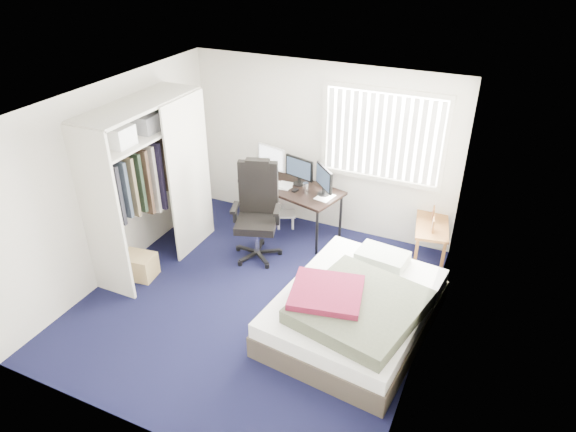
# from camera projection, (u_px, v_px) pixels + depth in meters

# --- Properties ---
(ground) EXTENTS (4.20, 4.20, 0.00)m
(ground) POSITION_uv_depth(u_px,v_px,m) (257.00, 300.00, 6.40)
(ground) COLOR black
(ground) RESTS_ON ground
(room_shell) EXTENTS (4.20, 4.20, 4.20)m
(room_shell) POSITION_uv_depth(u_px,v_px,m) (253.00, 192.00, 5.65)
(room_shell) COLOR silver
(room_shell) RESTS_ON ground
(window_assembly) EXTENTS (1.72, 0.09, 1.32)m
(window_assembly) POSITION_uv_depth(u_px,v_px,m) (383.00, 136.00, 6.89)
(window_assembly) COLOR white
(window_assembly) RESTS_ON ground
(closet) EXTENTS (0.64, 1.84, 2.22)m
(closet) POSITION_uv_depth(u_px,v_px,m) (147.00, 170.00, 6.55)
(closet) COLOR beige
(closet) RESTS_ON ground
(desk) EXTENTS (1.64, 1.06, 1.20)m
(desk) POSITION_uv_depth(u_px,v_px,m) (293.00, 184.00, 7.51)
(desk) COLOR black
(desk) RESTS_ON ground
(office_chair) EXTENTS (0.82, 0.82, 1.37)m
(office_chair) POSITION_uv_depth(u_px,v_px,m) (258.00, 221.00, 7.07)
(office_chair) COLOR black
(office_chair) RESTS_ON ground
(footstool) EXTENTS (0.37, 0.34, 0.24)m
(footstool) POSITION_uv_depth(u_px,v_px,m) (286.00, 216.00, 7.86)
(footstool) COLOR white
(footstool) RESTS_ON ground
(nightstand) EXTENTS (0.57, 0.91, 0.76)m
(nightstand) POSITION_uv_depth(u_px,v_px,m) (432.00, 228.00, 6.92)
(nightstand) COLOR brown
(nightstand) RESTS_ON ground
(bed) EXTENTS (1.79, 2.25, 0.69)m
(bed) POSITION_uv_depth(u_px,v_px,m) (355.00, 309.00, 5.82)
(bed) COLOR #3D352C
(bed) RESTS_ON ground
(pine_box) EXTENTS (0.47, 0.37, 0.32)m
(pine_box) POSITION_uv_depth(u_px,v_px,m) (139.00, 266.00, 6.77)
(pine_box) COLOR #A28951
(pine_box) RESTS_ON ground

